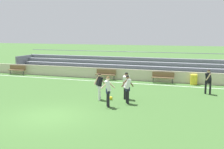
% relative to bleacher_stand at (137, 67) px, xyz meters
% --- Properties ---
extents(ground_plane, '(160.00, 160.00, 0.00)m').
position_rel_bleacher_stand_xyz_m(ground_plane, '(-0.70, -13.98, -0.92)').
color(ground_plane, '#3D662D').
extents(field_line_sideline, '(44.00, 0.12, 0.01)m').
position_rel_bleacher_stand_xyz_m(field_line_sideline, '(-0.70, -3.67, -0.92)').
color(field_line_sideline, white).
rests_on(field_line_sideline, ground).
extents(sideline_wall, '(48.00, 0.16, 0.95)m').
position_rel_bleacher_stand_xyz_m(sideline_wall, '(-0.70, -2.23, -0.45)').
color(sideline_wall, beige).
rests_on(sideline_wall, ground).
extents(bleacher_stand, '(25.04, 3.16, 2.23)m').
position_rel_bleacher_stand_xyz_m(bleacher_stand, '(0.00, 0.00, 0.00)').
color(bleacher_stand, '#9EA3AD').
rests_on(bleacher_stand, ground).
extents(bench_far_left, '(1.80, 0.40, 0.90)m').
position_rel_bleacher_stand_xyz_m(bench_far_left, '(2.93, -2.70, -0.38)').
color(bench_far_left, brown).
rests_on(bench_far_left, ground).
extents(bench_centre_sideline, '(1.80, 0.40, 0.90)m').
position_rel_bleacher_stand_xyz_m(bench_centre_sideline, '(-11.41, -2.70, -0.38)').
color(bench_centre_sideline, brown).
rests_on(bench_centre_sideline, ground).
extents(bench_near_wall_gap, '(1.80, 0.40, 0.90)m').
position_rel_bleacher_stand_xyz_m(bench_near_wall_gap, '(-2.06, -2.70, -0.38)').
color(bench_near_wall_gap, brown).
rests_on(bench_near_wall_gap, ground).
extents(trash_bin, '(0.56, 0.56, 0.80)m').
position_rel_bleacher_stand_xyz_m(trash_bin, '(5.36, -2.58, -0.52)').
color(trash_bin, yellow).
rests_on(trash_bin, ground).
extents(player_white_wide_right, '(0.68, 0.52, 1.67)m').
position_rel_bleacher_stand_xyz_m(player_white_wide_right, '(2.15, -10.19, 0.07)').
color(player_white_wide_right, black).
rests_on(player_white_wide_right, ground).
extents(player_white_dropping_back, '(0.45, 0.56, 1.68)m').
position_rel_bleacher_stand_xyz_m(player_white_dropping_back, '(1.77, -9.13, 0.08)').
color(player_white_dropping_back, black).
rests_on(player_white_dropping_back, ground).
extents(player_dark_deep_cover, '(0.45, 0.62, 1.65)m').
position_rel_bleacher_stand_xyz_m(player_dark_deep_cover, '(6.49, -5.88, 0.06)').
color(player_dark_deep_cover, black).
rests_on(player_dark_deep_cover, ground).
extents(player_white_trailing_run, '(0.70, 0.51, 1.70)m').
position_rel_bleacher_stand_xyz_m(player_white_trailing_run, '(1.36, -11.29, 0.10)').
color(player_white_trailing_run, black).
rests_on(player_white_trailing_run, ground).
extents(player_dark_pressing_high, '(0.65, 0.52, 1.65)m').
position_rel_bleacher_stand_xyz_m(player_dark_pressing_high, '(0.27, -9.85, 0.05)').
color(player_dark_pressing_high, white).
rests_on(player_dark_pressing_high, ground).
extents(soccer_ball, '(0.22, 0.22, 0.22)m').
position_rel_bleacher_stand_xyz_m(soccer_ball, '(0.95, -9.69, -0.81)').
color(soccer_ball, yellow).
rests_on(soccer_ball, ground).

